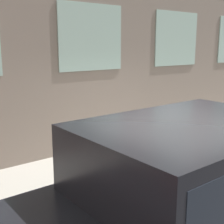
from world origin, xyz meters
The scene contains 5 objects.
ground_plane centered at (0.00, 0.00, 0.00)m, with size 80.00×80.00×0.00m, color #38383A.
sidewalk centered at (1.30, 0.00, 0.08)m, with size 2.61×60.00×0.16m.
fire_hydrant centered at (0.58, 0.50, 0.58)m, with size 0.27×0.40×0.81m.
person centered at (1.04, 1.10, 0.79)m, with size 0.25×0.17×1.05m.
parked_car_charcoal_near centered at (-1.47, 1.48, 1.00)m, with size 1.91×5.19×1.85m.
Camera 1 is at (-3.48, 4.17, 2.65)m, focal length 50.00 mm.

